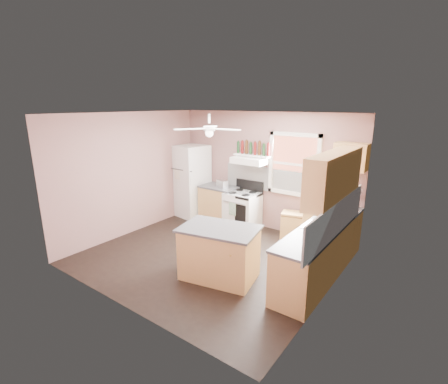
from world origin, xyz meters
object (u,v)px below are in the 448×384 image
Objects in this scene: toaster at (222,184)px; stove at (242,210)px; cart at (294,227)px; island at (219,254)px; refrigerator at (191,181)px.

toaster is 0.81m from stove.
stove is at bearing 168.84° from cart.
toaster is at bearing 113.20° from island.
cart is at bearing 4.37° from stove.
refrigerator is 2.95m from cart.
stove is (0.59, 0.00, -0.56)m from toaster.
stove is at bearing 101.35° from island.
refrigerator is 2.15× the size of stove.
refrigerator is 3.35m from island.
toaster is 0.52× the size of cart.
refrigerator is 1.02m from toaster.
stove is at bearing 18.27° from toaster.
cart is (1.27, 0.11, -0.16)m from stove.
cart is 2.29m from island.
island is at bearing -36.89° from toaster.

